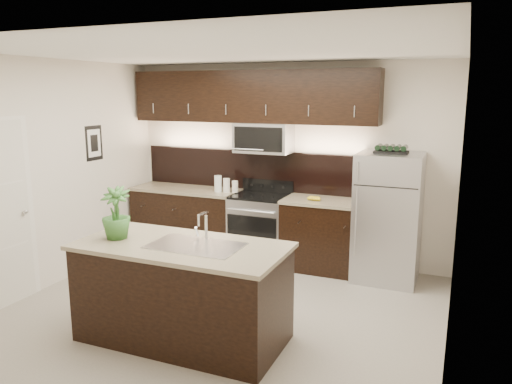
# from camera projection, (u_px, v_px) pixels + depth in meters

# --- Properties ---
(ground) EXTENTS (4.50, 4.50, 0.00)m
(ground) POSITION_uv_depth(u_px,v_px,m) (222.00, 311.00, 5.37)
(ground) COLOR gray
(ground) RESTS_ON ground
(room_walls) EXTENTS (4.52, 4.02, 2.71)m
(room_walls) POSITION_uv_depth(u_px,v_px,m) (209.00, 154.00, 5.04)
(room_walls) COLOR silver
(room_walls) RESTS_ON ground
(counter_run) EXTENTS (3.51, 0.65, 0.94)m
(counter_run) POSITION_uv_depth(u_px,v_px,m) (247.00, 226.00, 6.97)
(counter_run) COLOR black
(counter_run) RESTS_ON ground
(upper_fixtures) EXTENTS (3.49, 0.40, 1.66)m
(upper_fixtures) POSITION_uv_depth(u_px,v_px,m) (253.00, 105.00, 6.77)
(upper_fixtures) COLOR black
(upper_fixtures) RESTS_ON counter_run
(island) EXTENTS (1.96, 0.96, 0.94)m
(island) POSITION_uv_depth(u_px,v_px,m) (183.00, 292.00, 4.68)
(island) COLOR black
(island) RESTS_ON ground
(sink_faucet) EXTENTS (0.84, 0.50, 0.28)m
(sink_faucet) POSITION_uv_depth(u_px,v_px,m) (196.00, 244.00, 4.54)
(sink_faucet) COLOR silver
(sink_faucet) RESTS_ON island
(refrigerator) EXTENTS (0.77, 0.69, 1.59)m
(refrigerator) POSITION_uv_depth(u_px,v_px,m) (388.00, 218.00, 6.13)
(refrigerator) COLOR #B2B2B7
(refrigerator) RESTS_ON ground
(wine_rack) EXTENTS (0.39, 0.24, 0.10)m
(wine_rack) POSITION_uv_depth(u_px,v_px,m) (391.00, 150.00, 5.96)
(wine_rack) COLOR black
(wine_rack) RESTS_ON refrigerator
(plant) EXTENTS (0.36, 0.36, 0.50)m
(plant) POSITION_uv_depth(u_px,v_px,m) (116.00, 213.00, 4.73)
(plant) COLOR #316227
(plant) RESTS_ON island
(canisters) EXTENTS (0.34, 0.13, 0.23)m
(canisters) POSITION_uv_depth(u_px,v_px,m) (224.00, 185.00, 6.95)
(canisters) COLOR silver
(canisters) RESTS_ON counter_run
(french_press) EXTENTS (0.10, 0.10, 0.29)m
(french_press) POSITION_uv_depth(u_px,v_px,m) (364.00, 196.00, 6.20)
(french_press) COLOR silver
(french_press) RESTS_ON counter_run
(bananas) EXTENTS (0.19, 0.15, 0.06)m
(bananas) POSITION_uv_depth(u_px,v_px,m) (311.00, 198.00, 6.45)
(bananas) COLOR gold
(bananas) RESTS_ON counter_run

